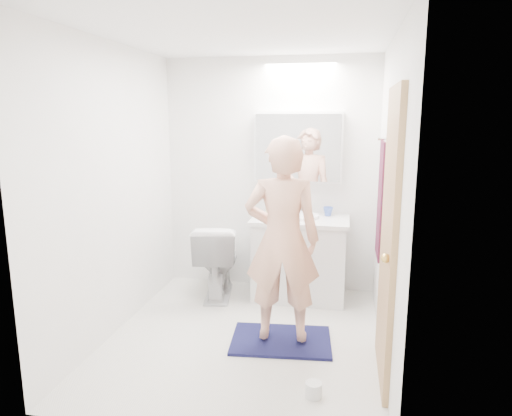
% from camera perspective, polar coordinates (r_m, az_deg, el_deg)
% --- Properties ---
extents(floor, '(2.50, 2.50, 0.00)m').
position_cam_1_polar(floor, '(3.96, -1.47, -15.75)').
color(floor, silver).
rests_on(floor, ground).
extents(ceiling, '(2.50, 2.50, 0.00)m').
position_cam_1_polar(ceiling, '(3.58, -1.68, 20.91)').
color(ceiling, white).
rests_on(ceiling, floor).
extents(wall_back, '(2.50, 0.00, 2.50)m').
position_cam_1_polar(wall_back, '(4.79, 1.75, 4.08)').
color(wall_back, white).
rests_on(wall_back, floor).
extents(wall_front, '(2.50, 0.00, 2.50)m').
position_cam_1_polar(wall_front, '(2.40, -8.18, -3.31)').
color(wall_front, white).
rests_on(wall_front, floor).
extents(wall_left, '(0.00, 2.50, 2.50)m').
position_cam_1_polar(wall_left, '(3.97, -17.26, 2.06)').
color(wall_left, white).
rests_on(wall_left, floor).
extents(wall_right, '(0.00, 2.50, 2.50)m').
position_cam_1_polar(wall_right, '(3.51, 16.24, 0.96)').
color(wall_right, white).
rests_on(wall_right, floor).
extents(vanity_cabinet, '(0.90, 0.55, 0.78)m').
position_cam_1_polar(vanity_cabinet, '(4.65, 5.46, -6.45)').
color(vanity_cabinet, silver).
rests_on(vanity_cabinet, floor).
extents(countertop, '(0.95, 0.58, 0.04)m').
position_cam_1_polar(countertop, '(4.54, 5.56, -1.51)').
color(countertop, silver).
rests_on(countertop, vanity_cabinet).
extents(sink_basin, '(0.36, 0.36, 0.03)m').
position_cam_1_polar(sink_basin, '(4.56, 5.60, -1.00)').
color(sink_basin, white).
rests_on(sink_basin, countertop).
extents(faucet, '(0.02, 0.02, 0.16)m').
position_cam_1_polar(faucet, '(4.73, 5.85, 0.25)').
color(faucet, silver).
rests_on(faucet, countertop).
extents(medicine_cabinet, '(0.88, 0.14, 0.70)m').
position_cam_1_polar(medicine_cabinet, '(4.65, 5.29, 7.53)').
color(medicine_cabinet, white).
rests_on(medicine_cabinet, wall_back).
extents(mirror_panel, '(0.84, 0.01, 0.66)m').
position_cam_1_polar(mirror_panel, '(4.58, 5.19, 7.47)').
color(mirror_panel, silver).
rests_on(mirror_panel, medicine_cabinet).
extents(toilet, '(0.54, 0.81, 0.76)m').
position_cam_1_polar(toilet, '(4.69, -4.86, -6.38)').
color(toilet, white).
rests_on(toilet, floor).
extents(bath_rug, '(0.85, 0.62, 0.02)m').
position_cam_1_polar(bath_rug, '(3.89, 3.14, -16.13)').
color(bath_rug, '#121239').
rests_on(bath_rug, floor).
extents(person, '(0.63, 0.44, 1.62)m').
position_cam_1_polar(person, '(3.58, 3.29, -4.01)').
color(person, '#E2A487').
rests_on(person, bath_rug).
extents(door, '(0.04, 0.80, 2.00)m').
position_cam_1_polar(door, '(3.21, 16.20, -3.64)').
color(door, tan).
rests_on(door, wall_right).
extents(door_knob, '(0.06, 0.06, 0.06)m').
position_cam_1_polar(door_knob, '(2.93, 15.85, -6.05)').
color(door_knob, gold).
rests_on(door_knob, door).
extents(towel, '(0.02, 0.42, 1.00)m').
position_cam_1_polar(towel, '(4.06, 15.22, 0.95)').
color(towel, '#111337').
rests_on(towel, wall_right).
extents(towel_hook, '(0.07, 0.02, 0.02)m').
position_cam_1_polar(towel_hook, '(4.01, 15.42, 8.29)').
color(towel_hook, silver).
rests_on(towel_hook, wall_right).
extents(soap_bottle_a, '(0.09, 0.09, 0.23)m').
position_cam_1_polar(soap_bottle_a, '(4.70, 1.71, 0.65)').
color(soap_bottle_a, '#D5BF8A').
rests_on(soap_bottle_a, countertop).
extents(soap_bottle_b, '(0.10, 0.10, 0.19)m').
position_cam_1_polar(soap_bottle_b, '(4.71, 3.94, 0.41)').
color(soap_bottle_b, '#5691B9').
rests_on(soap_bottle_b, countertop).
extents(toothbrush_cup, '(0.11, 0.11, 0.09)m').
position_cam_1_polar(toothbrush_cup, '(4.66, 8.95, -0.43)').
color(toothbrush_cup, '#3E5CBA').
rests_on(toothbrush_cup, countertop).
extents(toilet_paper_roll, '(0.11, 0.11, 0.10)m').
position_cam_1_polar(toilet_paper_roll, '(3.24, 7.17, -21.53)').
color(toilet_paper_roll, white).
rests_on(toilet_paper_roll, floor).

